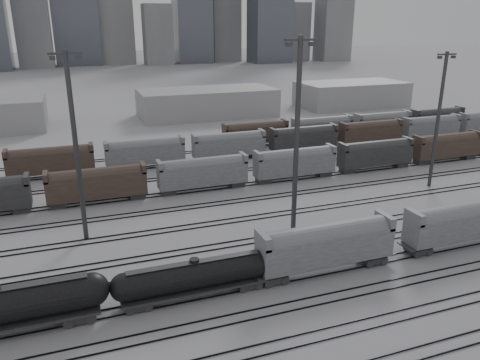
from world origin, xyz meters
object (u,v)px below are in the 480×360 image
object	(u,v)px
hopper_car_a	(326,243)
light_mast_c	(297,135)
tank_car_b	(195,276)
hopper_car_b	(461,221)

from	to	relation	value
hopper_car_a	light_mast_c	size ratio (longest dim) A/B	0.63
tank_car_b	light_mast_c	bearing A→B (deg)	32.71
tank_car_b	hopper_car_a	size ratio (longest dim) A/B	1.06
hopper_car_b	tank_car_b	bearing A→B (deg)	180.00
tank_car_b	light_mast_c	distance (m)	22.23
tank_car_b	hopper_car_b	distance (m)	34.13
tank_car_b	hopper_car_b	world-z (taller)	hopper_car_b
hopper_car_a	hopper_car_b	bearing A→B (deg)	0.00
tank_car_b	hopper_car_b	xyz separation A→B (m)	(34.12, 0.00, 0.95)
hopper_car_a	hopper_car_b	size ratio (longest dim) A/B	1.05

